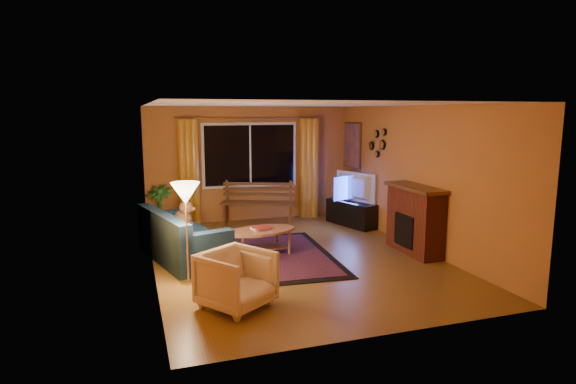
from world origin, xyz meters
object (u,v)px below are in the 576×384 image
object	(u,v)px
bench	(258,214)
floor_lamp	(187,234)
tv_console	(352,213)
sofa	(183,235)
armchair	(236,277)
coffee_table	(261,243)

from	to	relation	value
bench	floor_lamp	bearing A→B (deg)	-97.47
floor_lamp	tv_console	xyz separation A→B (m)	(3.72, 2.44, -0.46)
sofa	armchair	world-z (taller)	sofa
coffee_table	bench	bearing A→B (deg)	76.58
sofa	tv_console	bearing A→B (deg)	4.99
armchair	floor_lamp	size ratio (longest dim) A/B	0.55
tv_console	armchair	bearing A→B (deg)	-149.33
coffee_table	tv_console	bearing A→B (deg)	31.99
bench	sofa	xyz separation A→B (m)	(-1.79, -2.05, 0.17)
floor_lamp	tv_console	world-z (taller)	floor_lamp
armchair	floor_lamp	xyz separation A→B (m)	(-0.47, 1.07, 0.32)
armchair	tv_console	distance (m)	4.79
coffee_table	tv_console	size ratio (longest dim) A/B	1.00
bench	sofa	distance (m)	2.72
bench	floor_lamp	world-z (taller)	floor_lamp
bench	sofa	bearing A→B (deg)	-108.33
sofa	tv_console	size ratio (longest dim) A/B	1.63
tv_console	bench	bearing A→B (deg)	142.69
floor_lamp	tv_console	distance (m)	4.48
sofa	floor_lamp	world-z (taller)	floor_lamp
armchair	floor_lamp	distance (m)	1.21
floor_lamp	coffee_table	world-z (taller)	floor_lamp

